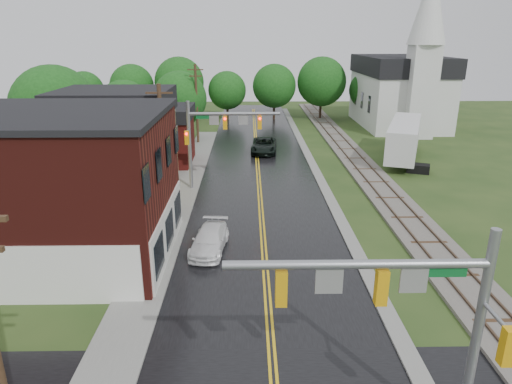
{
  "coord_description": "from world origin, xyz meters",
  "views": [
    {
      "loc": [
        -0.89,
        -8.85,
        11.99
      ],
      "look_at": [
        -0.46,
        15.88,
        3.5
      ],
      "focal_mm": 32.0,
      "sensor_mm": 36.0,
      "label": 1
    }
  ],
  "objects_px": {
    "suv_dark": "(264,145)",
    "traffic_signal_far": "(216,129)",
    "church": "(403,84)",
    "tree_left_c": "(126,110)",
    "semi_trailer": "(404,138)",
    "pickup_white": "(209,240)",
    "brick_building": "(37,187)",
    "tree_left_b": "(57,111)",
    "tree_left_e": "(181,100)",
    "utility_pole_b": "(163,147)",
    "traffic_signal_near": "(407,304)",
    "utility_pole_c": "(197,103)"
  },
  "relations": [
    {
      "from": "traffic_signal_near",
      "to": "church",
      "type": "bearing_deg",
      "value": 72.28
    },
    {
      "from": "pickup_white",
      "to": "utility_pole_c",
      "type": "bearing_deg",
      "value": 103.48
    },
    {
      "from": "tree_left_c",
      "to": "semi_trailer",
      "type": "height_order",
      "value": "tree_left_c"
    },
    {
      "from": "utility_pole_b",
      "to": "traffic_signal_near",
      "type": "bearing_deg",
      "value": -62.81
    },
    {
      "from": "brick_building",
      "to": "semi_trailer",
      "type": "height_order",
      "value": "brick_building"
    },
    {
      "from": "tree_left_c",
      "to": "tree_left_e",
      "type": "bearing_deg",
      "value": 50.19
    },
    {
      "from": "utility_pole_c",
      "to": "semi_trailer",
      "type": "relative_size",
      "value": 0.72
    },
    {
      "from": "traffic_signal_near",
      "to": "utility_pole_b",
      "type": "distance_m",
      "value": 22.49
    },
    {
      "from": "utility_pole_b",
      "to": "suv_dark",
      "type": "relative_size",
      "value": 1.59
    },
    {
      "from": "suv_dark",
      "to": "traffic_signal_far",
      "type": "bearing_deg",
      "value": -104.94
    },
    {
      "from": "pickup_white",
      "to": "traffic_signal_near",
      "type": "bearing_deg",
      "value": -57.46
    },
    {
      "from": "suv_dark",
      "to": "semi_trailer",
      "type": "height_order",
      "value": "semi_trailer"
    },
    {
      "from": "traffic_signal_far",
      "to": "pickup_white",
      "type": "relative_size",
      "value": 1.62
    },
    {
      "from": "brick_building",
      "to": "traffic_signal_near",
      "type": "distance_m",
      "value": 20.6
    },
    {
      "from": "tree_left_c",
      "to": "semi_trailer",
      "type": "distance_m",
      "value": 28.99
    },
    {
      "from": "pickup_white",
      "to": "tree_left_b",
      "type": "bearing_deg",
      "value": 138.08
    },
    {
      "from": "tree_left_b",
      "to": "brick_building",
      "type": "bearing_deg",
      "value": -72.39
    },
    {
      "from": "utility_pole_c",
      "to": "traffic_signal_far",
      "type": "bearing_deg",
      "value": -78.91
    },
    {
      "from": "brick_building",
      "to": "traffic_signal_near",
      "type": "height_order",
      "value": "brick_building"
    },
    {
      "from": "utility_pole_b",
      "to": "tree_left_c",
      "type": "height_order",
      "value": "utility_pole_b"
    },
    {
      "from": "traffic_signal_far",
      "to": "tree_left_b",
      "type": "xyz_separation_m",
      "value": [
        -14.38,
        4.9,
        0.74
      ]
    },
    {
      "from": "utility_pole_b",
      "to": "tree_left_b",
      "type": "distance_m",
      "value": 14.87
    },
    {
      "from": "utility_pole_b",
      "to": "suv_dark",
      "type": "bearing_deg",
      "value": 66.24
    },
    {
      "from": "utility_pole_c",
      "to": "tree_left_c",
      "type": "relative_size",
      "value": 1.18
    },
    {
      "from": "semi_trailer",
      "to": "tree_left_b",
      "type": "bearing_deg",
      "value": -172.97
    },
    {
      "from": "tree_left_c",
      "to": "tree_left_e",
      "type": "relative_size",
      "value": 0.94
    },
    {
      "from": "church",
      "to": "tree_left_c",
      "type": "bearing_deg",
      "value": -157.76
    },
    {
      "from": "tree_left_c",
      "to": "tree_left_e",
      "type": "distance_m",
      "value": 7.82
    },
    {
      "from": "traffic_signal_near",
      "to": "utility_pole_b",
      "type": "relative_size",
      "value": 0.82
    },
    {
      "from": "traffic_signal_near",
      "to": "utility_pole_c",
      "type": "height_order",
      "value": "utility_pole_c"
    },
    {
      "from": "tree_left_b",
      "to": "pickup_white",
      "type": "relative_size",
      "value": 2.14
    },
    {
      "from": "church",
      "to": "tree_left_b",
      "type": "bearing_deg",
      "value": -150.01
    },
    {
      "from": "brick_building",
      "to": "tree_left_b",
      "type": "bearing_deg",
      "value": 107.61
    },
    {
      "from": "church",
      "to": "utility_pole_c",
      "type": "bearing_deg",
      "value": -160.03
    },
    {
      "from": "brick_building",
      "to": "pickup_white",
      "type": "relative_size",
      "value": 3.15
    },
    {
      "from": "traffic_signal_near",
      "to": "semi_trailer",
      "type": "relative_size",
      "value": 0.59
    },
    {
      "from": "traffic_signal_far",
      "to": "tree_left_e",
      "type": "relative_size",
      "value": 0.9
    },
    {
      "from": "brick_building",
      "to": "suv_dark",
      "type": "bearing_deg",
      "value": 61.3
    },
    {
      "from": "utility_pole_b",
      "to": "semi_trailer",
      "type": "distance_m",
      "value": 25.8
    },
    {
      "from": "utility_pole_b",
      "to": "pickup_white",
      "type": "height_order",
      "value": "utility_pole_b"
    },
    {
      "from": "tree_left_b",
      "to": "tree_left_e",
      "type": "height_order",
      "value": "tree_left_b"
    },
    {
      "from": "pickup_white",
      "to": "suv_dark",
      "type": "bearing_deg",
      "value": 86.71
    },
    {
      "from": "church",
      "to": "semi_trailer",
      "type": "relative_size",
      "value": 1.61
    },
    {
      "from": "brick_building",
      "to": "tree_left_b",
      "type": "relative_size",
      "value": 1.48
    },
    {
      "from": "utility_pole_b",
      "to": "tree_left_b",
      "type": "bearing_deg",
      "value": 138.14
    },
    {
      "from": "brick_building",
      "to": "utility_pole_c",
      "type": "height_order",
      "value": "utility_pole_c"
    },
    {
      "from": "church",
      "to": "utility_pole_b",
      "type": "distance_m",
      "value": 41.55
    },
    {
      "from": "semi_trailer",
      "to": "tree_left_c",
      "type": "bearing_deg",
      "value": 172.1
    },
    {
      "from": "semi_trailer",
      "to": "tree_left_e",
      "type": "bearing_deg",
      "value": 157.12
    },
    {
      "from": "suv_dark",
      "to": "semi_trailer",
      "type": "relative_size",
      "value": 0.46
    }
  ]
}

